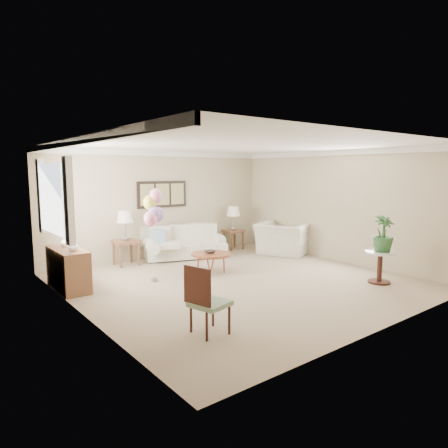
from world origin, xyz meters
name	(u,v)px	position (x,y,z in m)	size (l,w,h in m)	color
ground_plane	(239,281)	(0.00, 0.00, 0.00)	(6.00, 6.00, 0.00)	tan
room_shell	(232,197)	(-0.11, 0.09, 1.63)	(6.04, 6.04, 2.60)	#C2B397
wall_art_triptych	(162,194)	(0.00, 2.96, 1.55)	(1.35, 0.06, 0.65)	black
sofa	(184,245)	(0.32, 2.49, 0.31)	(2.38, 1.37, 0.79)	white
end_table_left	(126,244)	(-1.16, 2.60, 0.49)	(0.53, 0.48, 0.58)	brown
end_table_right	(233,233)	(1.96, 2.59, 0.45)	(0.49, 0.45, 0.53)	brown
lamp_left	(125,218)	(-1.16, 2.60, 1.09)	(0.38, 0.38, 0.67)	gray
lamp_right	(233,212)	(1.96, 2.59, 1.02)	(0.36, 0.36, 0.64)	gray
coffee_table	(211,255)	(-0.04, 0.87, 0.38)	(0.82, 0.82, 0.42)	brown
decor_bowl	(210,252)	(-0.05, 0.89, 0.44)	(0.23, 0.23, 0.06)	#302624
armchair	(283,239)	(2.54, 1.29, 0.40)	(1.23, 1.08, 0.80)	white
side_table	(380,259)	(2.04, -1.72, 0.46)	(0.56, 0.56, 0.61)	silver
potted_plant	(383,234)	(2.07, -1.74, 0.95)	(0.39, 0.39, 0.69)	#235324
accent_chair	(206,299)	(-1.98, -1.68, 0.48)	(0.55, 0.55, 0.92)	gray
credenza	(68,269)	(-2.76, 1.50, 0.37)	(0.46, 1.20, 0.74)	brown
vase_white	(73,245)	(-2.74, 1.23, 0.84)	(0.19, 0.19, 0.19)	white
vase_sage	(64,242)	(-2.74, 1.71, 0.82)	(0.16, 0.16, 0.17)	beige
balloon_cluster	(154,210)	(-1.30, 0.96, 1.40)	(0.46, 0.46, 1.79)	gray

